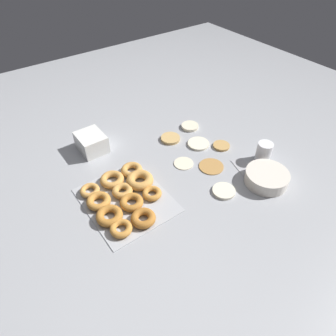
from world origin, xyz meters
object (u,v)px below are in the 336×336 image
Objects in this scene: spatula at (246,170)px; pancake_4 at (221,146)px; container_stack at (91,142)px; pancake_6 at (184,163)px; pancake_0 at (170,138)px; paper_cup at (264,152)px; pancake_1 at (198,144)px; pancake_5 at (224,191)px; donut_tray at (125,196)px; pancake_2 at (211,166)px; batter_bowl at (267,177)px; pancake_3 at (190,126)px.

pancake_4 is at bearing 5.97° from spatula.
pancake_6 is at bearing 40.69° from container_stack.
pancake_0 is 0.46m from paper_cup.
pancake_5 is (0.31, -0.12, 0.00)m from pancake_1.
container_stack is at bearing -124.11° from pancake_4.
donut_tray is at bearing -5.42° from container_stack.
pancake_1 is at bearing 101.48° from donut_tray.
pancake_0 is at bearing 34.91° from spatula.
donut_tray reaches higher than pancake_1.
donut_tray reaches higher than pancake_0.
donut_tray is (0.02, -0.56, 0.01)m from pancake_4.
pancake_1 reaches higher than pancake_6.
pancake_2 is 1.18× the size of pancake_5.
pancake_4 is 0.30m from batter_bowl.
pancake_5 is 0.68× the size of container_stack.
spatula is at bearing -86.90° from paper_cup.
pancake_5 is (0.23, -0.21, -0.00)m from pancake_4.
donut_tray is at bearing -98.70° from pancake_2.
pancake_3 is at bearing 157.66° from pancake_5.
pancake_0 is 0.39m from container_stack.
spatula is at bearing -171.57° from batter_bowl.
batter_bowl is 0.11m from spatula.
pancake_1 and pancake_5 have the same top height.
pancake_1 is at bearing -134.62° from pancake_4.
batter_bowl is (0.37, 0.06, 0.02)m from pancake_1.
pancake_2 reaches higher than spatula.
donut_tray reaches higher than pancake_6.
paper_cup is 0.13m from spatula.
pancake_1 is 0.49m from donut_tray.
spatula is (-0.10, -0.01, -0.02)m from batter_bowl.
pancake_5 is at bearing -41.77° from pancake_4.
pancake_3 is 0.95× the size of pancake_5.
pancake_1 is 0.32m from paper_cup.
paper_cup is at bearing 57.73° from pancake_6.
pancake_5 is at bearing -4.90° from pancake_0.
batter_bowl is at bearing 71.14° from pancake_5.
pancake_1 is at bearing 58.17° from container_stack.
pancake_6 is at bearing -17.48° from pancake_0.
paper_cup is (0.27, 0.16, 0.04)m from pancake_1.
pancake_3 is 0.52m from batter_bowl.
pancake_4 and pancake_5 have the same top height.
pancake_4 is 0.23m from pancake_6.
batter_bowl is (0.51, 0.00, 0.02)m from pancake_3.
donut_tray is (0.03, -0.33, 0.01)m from pancake_6.
container_stack reaches higher than pancake_5.
pancake_2 is 0.80× the size of container_stack.
paper_cup reaches higher than spatula.
pancake_6 is at bearing -174.75° from pancake_5.
container_stack reaches higher than batter_bowl.
pancake_1 is 1.17× the size of pancake_6.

